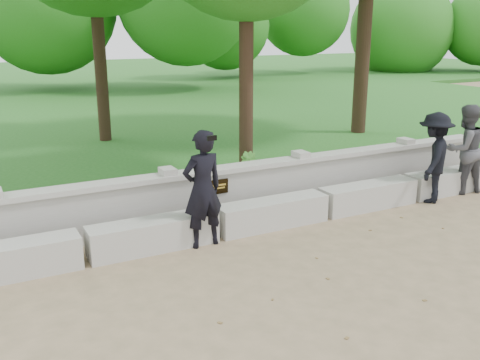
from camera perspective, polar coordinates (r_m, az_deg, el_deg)
The scene contains 8 objects.
ground at distance 6.78m, azimuth 4.47°, elevation -11.42°, with size 80.00×80.00×0.00m, color #997F5E.
lawn at distance 19.58m, azimuth -17.93°, elevation 6.39°, with size 40.00×22.00×0.25m, color #1D5618.
concrete_bench at distance 8.22m, azimuth -2.56°, elevation -4.64°, with size 11.90×0.45×0.45m.
parapet_wall at distance 8.75m, azimuth -4.53°, elevation -1.74°, with size 12.50×0.35×0.90m.
man_main at distance 7.72m, azimuth -4.01°, elevation -0.98°, with size 0.68×0.61×1.74m.
visitor_left at distance 11.15m, azimuth 22.80°, elevation 3.04°, with size 0.91×0.75×1.73m.
visitor_mid at distance 10.36m, azimuth 19.98°, elevation 2.25°, with size 1.23×1.13×1.66m.
shrub_b at distance 9.90m, azimuth 1.15°, elevation 1.10°, with size 0.36×0.29×0.66m, color #40872E.
Camera 1 is at (-3.25, -5.08, 3.11)m, focal length 40.00 mm.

